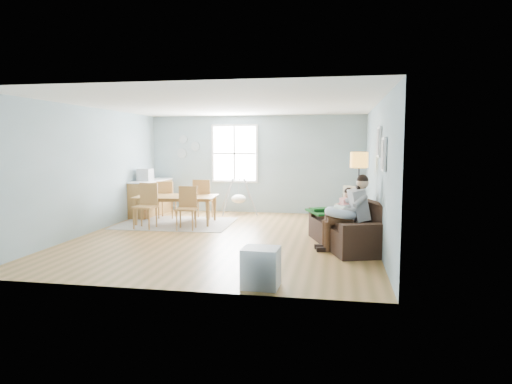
% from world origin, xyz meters
% --- Properties ---
extents(room, '(8.40, 9.40, 3.90)m').
position_xyz_m(room, '(0.00, 0.00, 2.42)').
color(room, olive).
extents(window, '(1.32, 0.08, 1.62)m').
position_xyz_m(window, '(-0.60, 3.46, 1.65)').
color(window, white).
rests_on(window, room).
extents(pictures, '(0.05, 1.34, 0.74)m').
position_xyz_m(pictures, '(2.97, -1.05, 1.85)').
color(pictures, white).
rests_on(pictures, room).
extents(wall_plates, '(0.67, 0.02, 0.66)m').
position_xyz_m(wall_plates, '(-2.00, 3.47, 1.83)').
color(wall_plates, '#8FA5AC').
rests_on(wall_plates, room).
extents(sofa, '(1.56, 2.34, 0.87)m').
position_xyz_m(sofa, '(2.51, -0.41, 0.31)').
color(sofa, black).
rests_on(sofa, room).
extents(green_throw, '(1.23, 1.14, 0.04)m').
position_xyz_m(green_throw, '(2.20, 0.24, 0.55)').
color(green_throw, '#12501F').
rests_on(green_throw, sofa).
extents(beige_pillow, '(0.37, 0.55, 0.54)m').
position_xyz_m(beige_pillow, '(2.54, 0.19, 0.80)').
color(beige_pillow, tan).
rests_on(beige_pillow, sofa).
extents(father, '(1.00, 0.57, 1.37)m').
position_xyz_m(father, '(2.48, -0.75, 0.74)').
color(father, gray).
rests_on(father, sofa).
extents(nursing_pillow, '(0.79, 0.78, 0.24)m').
position_xyz_m(nursing_pillow, '(2.32, -0.80, 0.68)').
color(nursing_pillow, '#C7DFF9').
rests_on(nursing_pillow, father).
extents(infant, '(0.27, 0.37, 0.14)m').
position_xyz_m(infant, '(2.31, -0.77, 0.76)').
color(infant, white).
rests_on(infant, nursing_pillow).
extents(toddler, '(0.58, 0.39, 0.86)m').
position_xyz_m(toddler, '(2.37, -0.25, 0.74)').
color(toddler, white).
rests_on(toddler, sofa).
extents(floor_lamp, '(0.35, 0.35, 1.75)m').
position_xyz_m(floor_lamp, '(2.67, 0.33, 1.45)').
color(floor_lamp, black).
rests_on(floor_lamp, room).
extents(storage_cube, '(0.50, 0.45, 0.54)m').
position_xyz_m(storage_cube, '(1.25, -3.15, 0.27)').
color(storage_cube, silver).
rests_on(storage_cube, room).
extents(rug, '(2.75, 2.13, 0.01)m').
position_xyz_m(rug, '(-1.58, 1.36, 0.01)').
color(rug, '#9C988E').
rests_on(rug, room).
extents(dining_table, '(1.98, 1.20, 0.67)m').
position_xyz_m(dining_table, '(-1.58, 1.36, 0.33)').
color(dining_table, olive).
rests_on(dining_table, rug).
extents(chair_sw, '(0.49, 0.49, 1.03)m').
position_xyz_m(chair_sw, '(-2.03, 0.68, 0.59)').
color(chair_sw, '#A37038').
rests_on(chair_sw, rug).
extents(chair_se, '(0.48, 0.48, 0.97)m').
position_xyz_m(chair_se, '(-1.08, 0.71, 0.55)').
color(chair_se, '#A37038').
rests_on(chair_se, rug).
extents(chair_nw, '(0.48, 0.48, 0.97)m').
position_xyz_m(chair_nw, '(-2.08, 2.00, 0.55)').
color(chair_nw, '#A37038').
rests_on(chair_nw, rug).
extents(chair_ne, '(0.49, 0.49, 1.03)m').
position_xyz_m(chair_ne, '(-1.11, 2.03, 0.59)').
color(chair_ne, '#A37038').
rests_on(chair_ne, rug).
extents(counter, '(0.65, 1.74, 0.95)m').
position_xyz_m(counter, '(-2.70, 2.50, 0.48)').
color(counter, olive).
rests_on(counter, room).
extents(monitor, '(0.36, 0.34, 0.32)m').
position_xyz_m(monitor, '(-2.72, 2.18, 1.11)').
color(monitor, '#A6A7AB').
rests_on(monitor, counter).
extents(baby_swing, '(1.19, 1.20, 0.98)m').
position_xyz_m(baby_swing, '(-0.41, 3.09, 0.44)').
color(baby_swing, '#A6A7AB').
rests_on(baby_swing, room).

